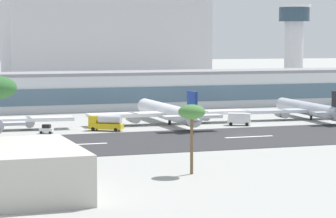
{
  "coord_description": "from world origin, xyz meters",
  "views": [
    {
      "loc": [
        -77.45,
        -168.67,
        22.37
      ],
      "look_at": [
        -10.05,
        24.41,
        4.45
      ],
      "focal_mm": 83.85,
      "sensor_mm": 36.0,
      "label": 1
    }
  ],
  "objects_px": {
    "service_fuel_truck_0": "(106,123)",
    "palm_tree_0": "(192,114)",
    "airliner_black_tail_gate_2": "(311,109)",
    "terminal_building": "(117,90)",
    "control_tower": "(294,40)",
    "distant_hotel_block": "(106,36)",
    "service_baggage_tug_1": "(47,129)",
    "airliner_navy_tail_gate_1": "(169,113)",
    "service_box_truck_2": "(239,119)"
  },
  "relations": [
    {
      "from": "service_fuel_truck_0",
      "to": "palm_tree_0",
      "type": "bearing_deg",
      "value": 122.92
    },
    {
      "from": "airliner_black_tail_gate_2",
      "to": "terminal_building",
      "type": "bearing_deg",
      "value": 43.0
    },
    {
      "from": "control_tower",
      "to": "distant_hotel_block",
      "type": "height_order",
      "value": "distant_hotel_block"
    },
    {
      "from": "control_tower",
      "to": "service_baggage_tug_1",
      "type": "distance_m",
      "value": 164.72
    },
    {
      "from": "distant_hotel_block",
      "to": "service_baggage_tug_1",
      "type": "height_order",
      "value": "distant_hotel_block"
    },
    {
      "from": "terminal_building",
      "to": "control_tower",
      "type": "height_order",
      "value": "control_tower"
    },
    {
      "from": "airliner_navy_tail_gate_1",
      "to": "service_fuel_truck_0",
      "type": "xyz_separation_m",
      "value": [
        -19.75,
        -8.66,
        -1.16
      ]
    },
    {
      "from": "palm_tree_0",
      "to": "airliner_navy_tail_gate_1",
      "type": "bearing_deg",
      "value": 73.4
    },
    {
      "from": "service_fuel_truck_0",
      "to": "palm_tree_0",
      "type": "relative_size",
      "value": 0.72
    },
    {
      "from": "service_fuel_truck_0",
      "to": "airliner_black_tail_gate_2",
      "type": "bearing_deg",
      "value": -137.7
    },
    {
      "from": "service_box_truck_2",
      "to": "palm_tree_0",
      "type": "xyz_separation_m",
      "value": [
        -38.9,
        -66.48,
        8.42
      ]
    },
    {
      "from": "service_box_truck_2",
      "to": "palm_tree_0",
      "type": "height_order",
      "value": "palm_tree_0"
    },
    {
      "from": "terminal_building",
      "to": "distant_hotel_block",
      "type": "bearing_deg",
      "value": 77.04
    },
    {
      "from": "control_tower",
      "to": "service_fuel_truck_0",
      "type": "height_order",
      "value": "control_tower"
    },
    {
      "from": "service_box_truck_2",
      "to": "service_baggage_tug_1",
      "type": "bearing_deg",
      "value": -152.0
    },
    {
      "from": "terminal_building",
      "to": "service_box_truck_2",
      "type": "distance_m",
      "value": 62.36
    },
    {
      "from": "control_tower",
      "to": "service_box_truck_2",
      "type": "bearing_deg",
      "value": -124.64
    },
    {
      "from": "service_baggage_tug_1",
      "to": "service_box_truck_2",
      "type": "relative_size",
      "value": 0.56
    },
    {
      "from": "terminal_building",
      "to": "service_fuel_truck_0",
      "type": "bearing_deg",
      "value": -108.11
    },
    {
      "from": "airliner_navy_tail_gate_1",
      "to": "palm_tree_0",
      "type": "bearing_deg",
      "value": 164.1
    },
    {
      "from": "terminal_building",
      "to": "service_baggage_tug_1",
      "type": "distance_m",
      "value": 70.46
    },
    {
      "from": "airliner_black_tail_gate_2",
      "to": "service_fuel_truck_0",
      "type": "xyz_separation_m",
      "value": [
        -61.98,
        -7.83,
        -0.83
      ]
    },
    {
      "from": "control_tower",
      "to": "airliner_navy_tail_gate_1",
      "type": "distance_m",
      "value": 133.23
    },
    {
      "from": "airliner_black_tail_gate_2",
      "to": "palm_tree_0",
      "type": "bearing_deg",
      "value": 143.11
    },
    {
      "from": "airliner_black_tail_gate_2",
      "to": "service_box_truck_2",
      "type": "bearing_deg",
      "value": 110.26
    },
    {
      "from": "airliner_black_tail_gate_2",
      "to": "service_box_truck_2",
      "type": "distance_m",
      "value": 26.64
    },
    {
      "from": "airliner_black_tail_gate_2",
      "to": "control_tower",
      "type": "bearing_deg",
      "value": -21.44
    },
    {
      "from": "distant_hotel_block",
      "to": "airliner_navy_tail_gate_1",
      "type": "distance_m",
      "value": 175.19
    },
    {
      "from": "terminal_building",
      "to": "service_fuel_truck_0",
      "type": "xyz_separation_m",
      "value": [
        -19.77,
        -60.44,
        -4.07
      ]
    },
    {
      "from": "service_fuel_truck_0",
      "to": "airliner_navy_tail_gate_1",
      "type": "bearing_deg",
      "value": -121.22
    },
    {
      "from": "palm_tree_0",
      "to": "distant_hotel_block",
      "type": "bearing_deg",
      "value": 78.56
    },
    {
      "from": "control_tower",
      "to": "distant_hotel_block",
      "type": "bearing_deg",
      "value": 129.55
    },
    {
      "from": "control_tower",
      "to": "service_baggage_tug_1",
      "type": "relative_size",
      "value": 10.44
    },
    {
      "from": "control_tower",
      "to": "airliner_black_tail_gate_2",
      "type": "bearing_deg",
      "value": -115.69
    },
    {
      "from": "distant_hotel_block",
      "to": "airliner_black_tail_gate_2",
      "type": "bearing_deg",
      "value": -85.16
    },
    {
      "from": "service_baggage_tug_1",
      "to": "service_box_truck_2",
      "type": "bearing_deg",
      "value": 29.62
    },
    {
      "from": "service_box_truck_2",
      "to": "control_tower",
      "type": "bearing_deg",
      "value": 82.08
    },
    {
      "from": "terminal_building",
      "to": "airliner_navy_tail_gate_1",
      "type": "relative_size",
      "value": 3.71
    },
    {
      "from": "distant_hotel_block",
      "to": "service_fuel_truck_0",
      "type": "relative_size",
      "value": 11.3
    },
    {
      "from": "airliner_black_tail_gate_2",
      "to": "service_fuel_truck_0",
      "type": "height_order",
      "value": "airliner_black_tail_gate_2"
    },
    {
      "from": "service_fuel_truck_0",
      "to": "service_baggage_tug_1",
      "type": "relative_size",
      "value": 2.36
    },
    {
      "from": "service_box_truck_2",
      "to": "airliner_black_tail_gate_2",
      "type": "bearing_deg",
      "value": 42.72
    },
    {
      "from": "airliner_navy_tail_gate_1",
      "to": "service_box_truck_2",
      "type": "relative_size",
      "value": 7.45
    },
    {
      "from": "service_fuel_truck_0",
      "to": "terminal_building",
      "type": "bearing_deg",
      "value": -73.01
    },
    {
      "from": "airliner_navy_tail_gate_1",
      "to": "service_box_truck_2",
      "type": "distance_m",
      "value": 18.6
    },
    {
      "from": "distant_hotel_block",
      "to": "service_fuel_truck_0",
      "type": "bearing_deg",
      "value": -104.71
    },
    {
      "from": "control_tower",
      "to": "service_fuel_truck_0",
      "type": "xyz_separation_m",
      "value": [
        -109.04,
        -105.65,
        -20.32
      ]
    },
    {
      "from": "service_fuel_truck_0",
      "to": "distant_hotel_block",
      "type": "bearing_deg",
      "value": -69.61
    },
    {
      "from": "control_tower",
      "to": "palm_tree_0",
      "type": "relative_size",
      "value": 3.18
    },
    {
      "from": "distant_hotel_block",
      "to": "airliner_black_tail_gate_2",
      "type": "relative_size",
      "value": 2.22
    }
  ]
}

